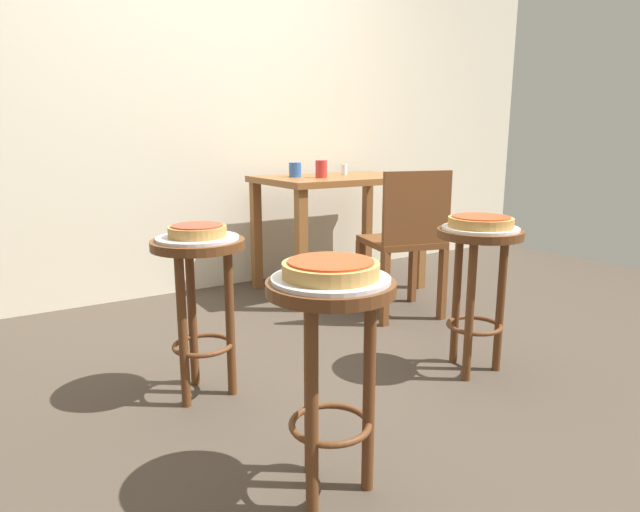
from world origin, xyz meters
The scene contains 16 objects.
ground_plane centered at (0.00, 0.00, 0.00)m, with size 6.00×6.00×0.00m, color #42382D.
back_wall centered at (0.00, 1.65, 1.50)m, with size 6.00×0.10×3.00m, color beige.
stool_foreground centered at (-0.57, -0.71, 0.47)m, with size 0.36×0.36×0.64m.
serving_plate_foreground centered at (-0.57, -0.71, 0.65)m, with size 0.33×0.33×0.01m, color silver.
pizza_foreground centered at (-0.57, -0.71, 0.68)m, with size 0.27×0.27×0.05m.
stool_middle centered at (0.43, -0.35, 0.47)m, with size 0.36×0.36×0.64m.
serving_plate_middle centered at (0.43, -0.35, 0.65)m, with size 0.32×0.32×0.01m, color white.
pizza_middle centered at (0.43, -0.35, 0.68)m, with size 0.27×0.27×0.05m.
stool_leftside centered at (-0.66, 0.08, 0.47)m, with size 0.36×0.36×0.64m.
serving_plate_leftside centered at (-0.66, 0.08, 0.65)m, with size 0.31×0.31×0.01m, color silver.
pizza_leftside centered at (-0.66, 0.08, 0.68)m, with size 0.22×0.22×0.05m.
dining_table centered at (0.71, 1.11, 0.65)m, with size 1.05×0.70×0.77m.
cup_near_edge centered at (0.51, 1.03, 0.83)m, with size 0.07×0.07×0.11m, color red.
cup_far_edge centered at (0.41, 1.18, 0.82)m, with size 0.08×0.08×0.09m, color #3360B2.
condiment_shaker centered at (0.80, 1.18, 0.81)m, with size 0.04×0.04×0.07m, color white.
wooden_chair centered at (0.68, 0.40, 0.47)m, with size 0.49×0.49×0.85m.
Camera 1 is at (-1.37, -1.90, 1.03)m, focal length 30.53 mm.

